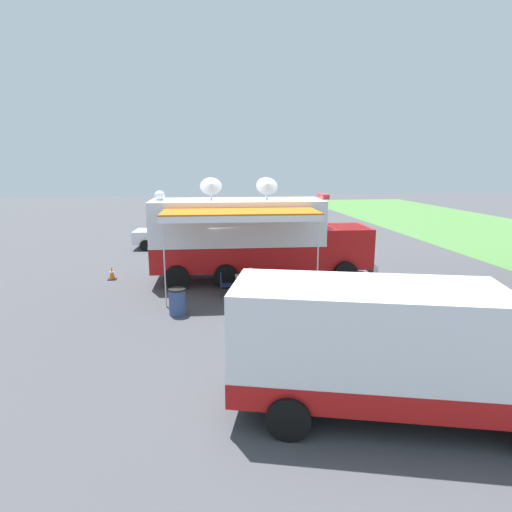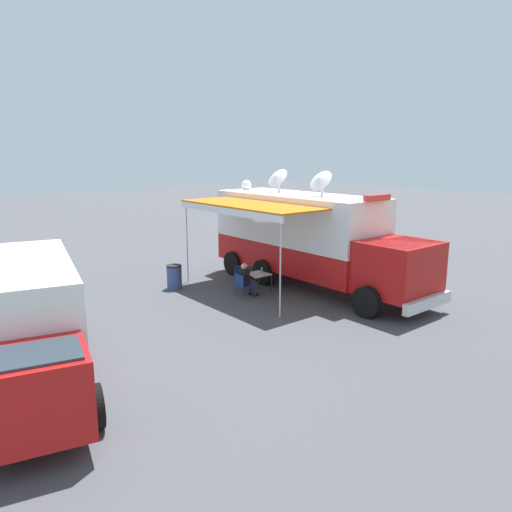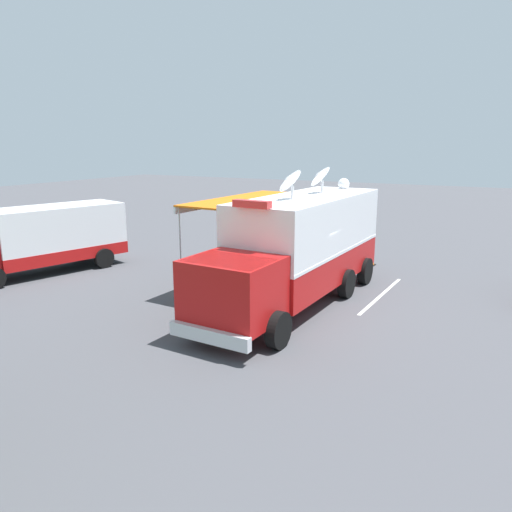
{
  "view_description": "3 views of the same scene",
  "coord_description": "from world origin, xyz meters",
  "px_view_note": "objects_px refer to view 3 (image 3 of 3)",
  "views": [
    {
      "loc": [
        18.11,
        -1.78,
        5.0
      ],
      "look_at": [
        0.59,
        0.73,
        1.17
      ],
      "focal_mm": 30.12,
      "sensor_mm": 36.0,
      "label": 1
    },
    {
      "loc": [
        13.64,
        12.74,
        5.05
      ],
      "look_at": [
        2.37,
        0.22,
        1.44
      ],
      "focal_mm": 33.78,
      "sensor_mm": 36.0,
      "label": 2
    },
    {
      "loc": [
        -6.1,
        15.26,
        5.23
      ],
      "look_at": [
        2.11,
        -0.18,
        1.17
      ],
      "focal_mm": 34.25,
      "sensor_mm": 36.0,
      "label": 3
    }
  ],
  "objects_px": {
    "trash_bin": "(239,257)",
    "seated_responder": "(234,270)",
    "folding_chair_beside_table": "(260,269)",
    "support_truck": "(46,239)",
    "traffic_cone": "(371,259)",
    "folding_table": "(250,270)",
    "water_bottle": "(253,267)",
    "folding_chair_at_table": "(230,273)",
    "command_truck": "(297,245)"
  },
  "relations": [
    {
      "from": "command_truck",
      "to": "folding_chair_at_table",
      "type": "bearing_deg",
      "value": -10.82
    },
    {
      "from": "support_truck",
      "to": "water_bottle",
      "type": "bearing_deg",
      "value": -168.2
    },
    {
      "from": "folding_chair_at_table",
      "to": "support_truck",
      "type": "relative_size",
      "value": 0.12
    },
    {
      "from": "command_truck",
      "to": "support_truck",
      "type": "distance_m",
      "value": 10.74
    },
    {
      "from": "folding_table",
      "to": "traffic_cone",
      "type": "bearing_deg",
      "value": -118.49
    },
    {
      "from": "water_bottle",
      "to": "folding_chair_at_table",
      "type": "bearing_deg",
      "value": 1.19
    },
    {
      "from": "folding_chair_at_table",
      "to": "folding_chair_beside_table",
      "type": "distance_m",
      "value": 1.22
    },
    {
      "from": "traffic_cone",
      "to": "command_truck",
      "type": "bearing_deg",
      "value": 81.91
    },
    {
      "from": "folding_table",
      "to": "traffic_cone",
      "type": "xyz_separation_m",
      "value": [
        -3.02,
        -5.56,
        -0.39
      ]
    },
    {
      "from": "command_truck",
      "to": "trash_bin",
      "type": "relative_size",
      "value": 10.54
    },
    {
      "from": "folding_chair_at_table",
      "to": "support_truck",
      "type": "xyz_separation_m",
      "value": [
        7.72,
        1.8,
        0.87
      ]
    },
    {
      "from": "water_bottle",
      "to": "folding_chair_beside_table",
      "type": "bearing_deg",
      "value": -78.08
    },
    {
      "from": "trash_bin",
      "to": "command_truck",
      "type": "bearing_deg",
      "value": 141.81
    },
    {
      "from": "traffic_cone",
      "to": "support_truck",
      "type": "relative_size",
      "value": 0.08
    },
    {
      "from": "traffic_cone",
      "to": "trash_bin",
      "type": "bearing_deg",
      "value": 31.36
    },
    {
      "from": "command_truck",
      "to": "trash_bin",
      "type": "height_order",
      "value": "command_truck"
    },
    {
      "from": "command_truck",
      "to": "trash_bin",
      "type": "xyz_separation_m",
      "value": [
        4.06,
        -3.2,
        -1.49
      ]
    },
    {
      "from": "folding_chair_beside_table",
      "to": "folding_chair_at_table",
      "type": "bearing_deg",
      "value": 50.06
    },
    {
      "from": "traffic_cone",
      "to": "water_bottle",
      "type": "bearing_deg",
      "value": 63.19
    },
    {
      "from": "command_truck",
      "to": "water_bottle",
      "type": "bearing_deg",
      "value": -16.51
    },
    {
      "from": "seated_responder",
      "to": "traffic_cone",
      "type": "height_order",
      "value": "seated_responder"
    },
    {
      "from": "water_bottle",
      "to": "folding_chair_beside_table",
      "type": "distance_m",
      "value": 0.99
    },
    {
      "from": "water_bottle",
      "to": "support_truck",
      "type": "bearing_deg",
      "value": 11.8
    },
    {
      "from": "seated_responder",
      "to": "trash_bin",
      "type": "distance_m",
      "value": 2.96
    },
    {
      "from": "seated_responder",
      "to": "traffic_cone",
      "type": "xyz_separation_m",
      "value": [
        -3.63,
        -5.66,
        -0.37
      ]
    },
    {
      "from": "folding_chair_at_table",
      "to": "trash_bin",
      "type": "bearing_deg",
      "value": -66.86
    },
    {
      "from": "trash_bin",
      "to": "traffic_cone",
      "type": "distance_m",
      "value": 5.79
    },
    {
      "from": "folding_table",
      "to": "water_bottle",
      "type": "relative_size",
      "value": 3.74
    },
    {
      "from": "folding_chair_beside_table",
      "to": "trash_bin",
      "type": "distance_m",
      "value": 2.56
    },
    {
      "from": "water_bottle",
      "to": "folding_chair_beside_table",
      "type": "xyz_separation_m",
      "value": [
        0.19,
        -0.91,
        -0.32
      ]
    },
    {
      "from": "folding_chair_beside_table",
      "to": "support_truck",
      "type": "distance_m",
      "value": 8.97
    },
    {
      "from": "folding_table",
      "to": "water_bottle",
      "type": "xyz_separation_m",
      "value": [
        -0.17,
        0.06,
        0.16
      ]
    },
    {
      "from": "water_bottle",
      "to": "trash_bin",
      "type": "distance_m",
      "value": 3.37
    },
    {
      "from": "folding_chair_beside_table",
      "to": "support_truck",
      "type": "relative_size",
      "value": 0.12
    },
    {
      "from": "traffic_cone",
      "to": "seated_responder",
      "type": "bearing_deg",
      "value": 57.31
    },
    {
      "from": "trash_bin",
      "to": "seated_responder",
      "type": "bearing_deg",
      "value": 116.44
    },
    {
      "from": "folding_chair_at_table",
      "to": "trash_bin",
      "type": "xyz_separation_m",
      "value": [
        1.13,
        -2.63,
        -0.06
      ]
    },
    {
      "from": "water_bottle",
      "to": "trash_bin",
      "type": "height_order",
      "value": "water_bottle"
    },
    {
      "from": "seated_responder",
      "to": "command_truck",
      "type": "bearing_deg",
      "value": 168.64
    },
    {
      "from": "water_bottle",
      "to": "traffic_cone",
      "type": "xyz_separation_m",
      "value": [
        -2.84,
        -5.63,
        -0.55
      ]
    },
    {
      "from": "folding_chair_beside_table",
      "to": "support_truck",
      "type": "xyz_separation_m",
      "value": [
        8.5,
        2.73,
        0.87
      ]
    },
    {
      "from": "folding_chair_at_table",
      "to": "folding_chair_beside_table",
      "type": "height_order",
      "value": "same"
    },
    {
      "from": "command_truck",
      "to": "traffic_cone",
      "type": "height_order",
      "value": "command_truck"
    },
    {
      "from": "command_truck",
      "to": "traffic_cone",
      "type": "relative_size",
      "value": 16.54
    },
    {
      "from": "support_truck",
      "to": "folding_chair_beside_table",
      "type": "bearing_deg",
      "value": -162.2
    },
    {
      "from": "trash_bin",
      "to": "support_truck",
      "type": "xyz_separation_m",
      "value": [
        6.6,
        4.43,
        0.93
      ]
    },
    {
      "from": "folding_chair_beside_table",
      "to": "traffic_cone",
      "type": "bearing_deg",
      "value": -122.79
    },
    {
      "from": "folding_chair_at_table",
      "to": "seated_responder",
      "type": "distance_m",
      "value": 0.23
    },
    {
      "from": "folding_chair_at_table",
      "to": "trash_bin",
      "type": "distance_m",
      "value": 2.87
    },
    {
      "from": "seated_responder",
      "to": "support_truck",
      "type": "xyz_separation_m",
      "value": [
        7.91,
        1.79,
        0.73
      ]
    }
  ]
}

